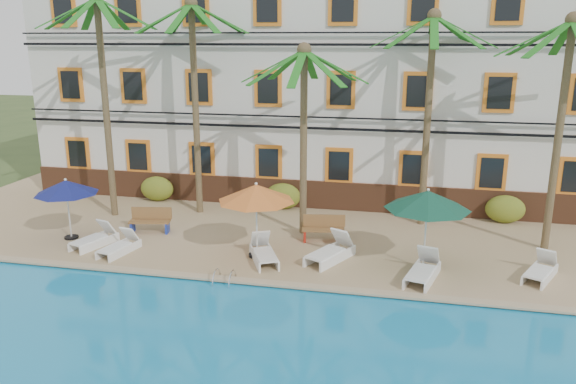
% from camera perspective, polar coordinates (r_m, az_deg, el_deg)
% --- Properties ---
extents(ground, '(100.00, 100.00, 0.00)m').
position_cam_1_polar(ground, '(17.74, -2.68, -8.73)').
color(ground, '#384C23').
rests_on(ground, ground).
extents(pool_deck, '(30.00, 12.00, 0.25)m').
position_cam_1_polar(pool_deck, '(22.23, 0.61, -3.30)').
color(pool_deck, tan).
rests_on(pool_deck, ground).
extents(pool_coping, '(30.00, 0.35, 0.06)m').
position_cam_1_polar(pool_coping, '(16.84, -3.49, -9.08)').
color(pool_coping, tan).
rests_on(pool_coping, pool_deck).
extents(hotel_building, '(25.40, 6.44, 10.22)m').
position_cam_1_polar(hotel_building, '(26.03, 2.89, 11.23)').
color(hotel_building, silver).
rests_on(hotel_building, pool_deck).
extents(palm_a, '(4.48, 4.48, 8.69)m').
position_cam_1_polar(palm_a, '(23.11, -18.26, 11.02)').
color(palm_a, brown).
rests_on(palm_a, pool_deck).
extents(palm_b, '(4.48, 4.48, 8.53)m').
position_cam_1_polar(palm_b, '(22.69, -9.50, 11.27)').
color(palm_b, brown).
rests_on(palm_b, pool_deck).
extents(palm_c, '(4.48, 4.48, 6.86)m').
position_cam_1_polar(palm_c, '(19.92, 1.61, 8.14)').
color(palm_c, brown).
rests_on(palm_c, pool_deck).
extents(palm_d, '(4.48, 4.48, 8.02)m').
position_cam_1_polar(palm_d, '(21.50, 14.18, 10.03)').
color(palm_d, brown).
rests_on(palm_d, pool_deck).
extents(palm_e, '(4.48, 4.48, 7.79)m').
position_cam_1_polar(palm_e, '(20.22, 26.16, 8.26)').
color(palm_e, brown).
rests_on(palm_e, pool_deck).
extents(shrub_left, '(1.50, 0.90, 1.10)m').
position_cam_1_polar(shrub_left, '(25.53, -13.16, 0.33)').
color(shrub_left, '#205E1B').
rests_on(shrub_left, pool_deck).
extents(shrub_mid, '(1.50, 0.90, 1.10)m').
position_cam_1_polar(shrub_mid, '(23.69, -0.51, -0.41)').
color(shrub_mid, '#205E1B').
rests_on(shrub_mid, pool_deck).
extents(shrub_right, '(1.50, 0.90, 1.10)m').
position_cam_1_polar(shrub_right, '(23.47, 21.19, -1.63)').
color(shrub_right, '#205E1B').
rests_on(shrub_right, pool_deck).
extents(umbrella_blue, '(2.23, 2.23, 2.24)m').
position_cam_1_polar(umbrella_blue, '(21.29, -21.61, 0.43)').
color(umbrella_blue, black).
rests_on(umbrella_blue, pool_deck).
extents(umbrella_red, '(2.53, 2.53, 2.53)m').
position_cam_1_polar(umbrella_red, '(18.08, -3.25, -0.14)').
color(umbrella_red, black).
rests_on(umbrella_red, pool_deck).
extents(umbrella_green, '(2.63, 2.63, 2.63)m').
position_cam_1_polar(umbrella_green, '(17.51, 13.99, -0.83)').
color(umbrella_green, black).
rests_on(umbrella_green, pool_deck).
extents(lounger_a, '(1.12, 1.85, 0.83)m').
position_cam_1_polar(lounger_a, '(20.69, -19.03, -4.47)').
color(lounger_a, white).
rests_on(lounger_a, pool_deck).
extents(lounger_b, '(0.92, 1.74, 0.78)m').
position_cam_1_polar(lounger_b, '(19.76, -16.74, -5.25)').
color(lounger_b, white).
rests_on(lounger_b, pool_deck).
extents(lounger_c, '(1.39, 1.96, 0.88)m').
position_cam_1_polar(lounger_c, '(18.28, -2.49, -6.16)').
color(lounger_c, white).
rests_on(lounger_c, pool_deck).
extents(lounger_d, '(1.53, 2.10, 0.94)m').
position_cam_1_polar(lounger_d, '(18.35, 4.37, -6.04)').
color(lounger_d, white).
rests_on(lounger_d, pool_deck).
extents(lounger_e, '(1.16, 2.04, 0.91)m').
position_cam_1_polar(lounger_e, '(17.38, 13.54, -7.74)').
color(lounger_e, white).
rests_on(lounger_e, pool_deck).
extents(lounger_f, '(1.32, 1.82, 0.82)m').
position_cam_1_polar(lounger_f, '(18.61, 24.28, -7.25)').
color(lounger_f, white).
rests_on(lounger_f, pool_deck).
extents(bench_left, '(1.56, 0.74, 0.93)m').
position_cam_1_polar(bench_left, '(21.49, -13.83, -2.77)').
color(bench_left, olive).
rests_on(bench_left, pool_deck).
extents(bench_right, '(1.56, 0.72, 0.93)m').
position_cam_1_polar(bench_right, '(20.03, 3.59, -3.66)').
color(bench_right, olive).
rests_on(bench_right, pool_deck).
extents(pool_ladder, '(0.54, 0.74, 0.74)m').
position_cam_1_polar(pool_ladder, '(17.00, -6.47, -9.01)').
color(pool_ladder, silver).
rests_on(pool_ladder, ground).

